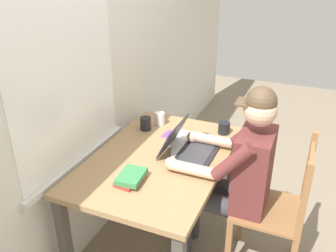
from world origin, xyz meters
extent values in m
plane|color=gray|center=(0.00, 0.00, 0.00)|extent=(8.00, 8.00, 0.00)
cube|color=silver|center=(0.00, 0.49, 1.30)|extent=(6.00, 0.04, 2.60)
cube|color=white|center=(-0.24, 0.47, 1.31)|extent=(0.95, 0.01, 1.14)
cube|color=beige|center=(-0.24, 0.46, 0.71)|extent=(1.01, 0.06, 0.04)
cube|color=#9E7A51|center=(0.00, 0.00, 0.70)|extent=(1.26, 0.83, 0.03)
cube|color=#4C4742|center=(0.58, -0.36, 0.34)|extent=(0.06, 0.06, 0.69)
cube|color=#4C4742|center=(-0.58, 0.36, 0.34)|extent=(0.06, 0.06, 0.69)
cube|color=#4C4742|center=(0.58, 0.36, 0.34)|extent=(0.06, 0.06, 0.69)
cube|color=brown|center=(0.06, -0.59, 0.73)|extent=(0.34, 0.20, 0.50)
sphere|color=#DBB293|center=(0.06, -0.59, 1.12)|extent=(0.19, 0.19, 0.19)
sphere|color=brown|center=(0.06, -0.59, 1.18)|extent=(0.17, 0.17, 0.17)
cube|color=brown|center=(0.06, -0.51, 1.16)|extent=(0.13, 0.10, 0.01)
cylinder|color=#38383D|center=(-0.03, -0.39, 0.48)|extent=(0.13, 0.40, 0.13)
cylinder|color=#38383D|center=(0.15, -0.39, 0.48)|extent=(0.13, 0.40, 0.13)
cylinder|color=#38383D|center=(-0.03, -0.19, 0.24)|extent=(0.10, 0.10, 0.48)
cylinder|color=#38383D|center=(0.15, -0.19, 0.24)|extent=(0.10, 0.10, 0.48)
cylinder|color=brown|center=(-0.14, -0.50, 0.87)|extent=(0.10, 0.25, 0.26)
cylinder|color=#DBB293|center=(-0.14, -0.27, 0.77)|extent=(0.07, 0.28, 0.07)
sphere|color=#DBB293|center=(-0.13, -0.13, 0.77)|extent=(0.08, 0.08, 0.08)
cylinder|color=brown|center=(0.26, -0.50, 0.87)|extent=(0.10, 0.25, 0.26)
cylinder|color=#DBB293|center=(0.26, -0.27, 0.77)|extent=(0.07, 0.28, 0.07)
sphere|color=#DBB293|center=(0.25, -0.13, 0.77)|extent=(0.08, 0.08, 0.08)
cube|color=olive|center=(0.06, -0.71, 0.47)|extent=(0.42, 0.42, 0.02)
cube|color=olive|center=(0.25, -0.52, 0.23)|extent=(0.04, 0.04, 0.46)
cube|color=olive|center=(-0.13, -0.52, 0.23)|extent=(0.04, 0.04, 0.46)
cube|color=olive|center=(0.25, -0.90, 0.23)|extent=(0.04, 0.04, 0.46)
cube|color=olive|center=(0.25, -0.90, 0.72)|extent=(0.04, 0.04, 0.48)
cube|color=olive|center=(-0.13, -0.90, 0.72)|extent=(0.04, 0.04, 0.48)
cube|color=olive|center=(0.06, -0.90, 0.60)|extent=(0.36, 0.02, 0.04)
cube|color=olive|center=(0.06, -0.90, 0.74)|extent=(0.36, 0.02, 0.04)
cube|color=olive|center=(0.06, -0.90, 0.88)|extent=(0.36, 0.02, 0.04)
cube|color=#232328|center=(0.10, -0.22, 0.73)|extent=(0.33, 0.23, 0.02)
cube|color=#38383D|center=(0.10, -0.22, 0.74)|extent=(0.29, 0.17, 0.00)
cube|color=#232328|center=(0.10, -0.05, 0.84)|extent=(0.33, 0.10, 0.20)
cube|color=#99A8B2|center=(0.10, -0.05, 0.84)|extent=(0.29, 0.09, 0.17)
ellipsoid|color=#232328|center=(0.37, -0.19, 0.74)|extent=(0.06, 0.10, 0.03)
cylinder|color=white|center=(0.44, 0.20, 0.77)|extent=(0.07, 0.07, 0.10)
torus|color=white|center=(0.49, 0.20, 0.78)|extent=(0.05, 0.01, 0.05)
cylinder|color=black|center=(0.49, -0.30, 0.76)|extent=(0.09, 0.09, 0.09)
torus|color=black|center=(0.54, -0.30, 0.77)|extent=(0.05, 0.01, 0.05)
cylinder|color=black|center=(0.32, 0.26, 0.77)|extent=(0.08, 0.08, 0.10)
torus|color=black|center=(0.37, 0.26, 0.77)|extent=(0.05, 0.01, 0.05)
cube|color=#BC332D|center=(-0.33, 0.04, 0.73)|extent=(0.19, 0.13, 0.02)
cube|color=#38844C|center=(-0.33, 0.03, 0.76)|extent=(0.20, 0.15, 0.03)
cube|color=silver|center=(0.08, -0.15, 0.73)|extent=(0.28, 0.26, 0.01)
cube|color=white|center=(0.27, -0.05, 0.73)|extent=(0.27, 0.20, 0.01)
cube|color=#7A4293|center=(0.31, 0.06, 0.72)|extent=(0.14, 0.10, 0.00)
camera|label=1|loc=(-1.86, -0.85, 1.92)|focal=38.77mm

